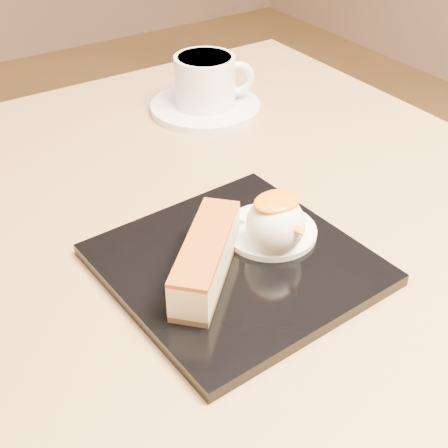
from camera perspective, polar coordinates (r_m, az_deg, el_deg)
table at (r=0.74m, az=-2.41°, el=-9.73°), size 0.80×0.80×0.72m
dessert_plate at (r=0.58m, az=1.09°, el=-3.72°), size 0.23×0.23×0.01m
cheesecake at (r=0.54m, az=-1.65°, el=-3.13°), size 0.11×0.11×0.04m
cream_smear at (r=0.60m, az=4.23°, el=-0.64°), size 0.09×0.09×0.01m
ice_cream_scoop at (r=0.57m, az=4.73°, el=-0.03°), size 0.05×0.05×0.05m
mango_sauce at (r=0.56m, az=4.88°, el=2.09°), size 0.05×0.04×0.01m
mint_sprig at (r=0.60m, az=0.63°, el=-0.11°), size 0.03×0.02×0.00m
saucer at (r=0.87m, az=-1.71°, el=10.65°), size 0.15×0.15×0.01m
coffee_cup at (r=0.85m, az=-1.62°, el=13.06°), size 0.11×0.08×0.07m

